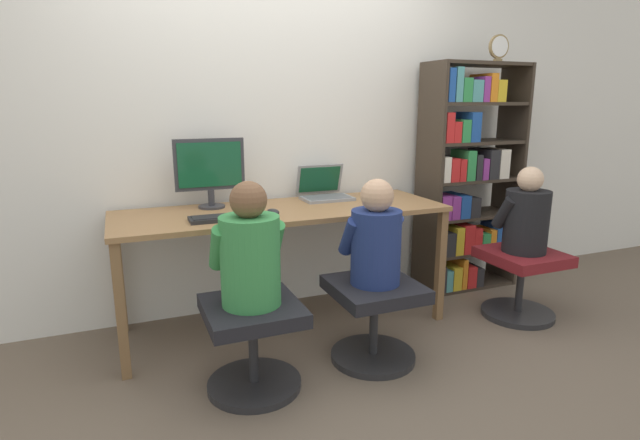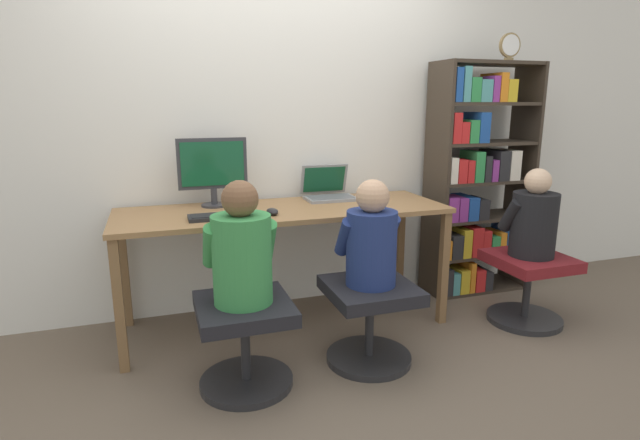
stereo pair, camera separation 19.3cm
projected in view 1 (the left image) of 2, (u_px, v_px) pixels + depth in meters
The scene contains 15 objects.
ground_plane at pixel (303, 347), 2.94m from camera, with size 14.00×14.00×0.00m, color brown.
wall_back at pixel (263, 119), 3.32m from camera, with size 10.00×0.05×2.60m.
desk at pixel (283, 220), 3.09m from camera, with size 2.03×0.68×0.77m.
desktop_monitor at pixel (210, 170), 3.05m from camera, with size 0.43×0.16×0.43m.
laptop at pixel (325, 192), 3.38m from camera, with size 0.33×0.28×0.23m.
keyboard at pixel (226, 217), 2.79m from camera, with size 0.40×0.14×0.03m.
computer_mouse_by_keyboard at pixel (273, 212), 2.89m from camera, with size 0.07×0.11×0.04m.
office_chair_left at pixel (253, 337), 2.47m from camera, with size 0.47×0.47×0.45m.
office_chair_right at pixel (374, 313), 2.75m from camera, with size 0.47×0.47×0.45m.
person_at_monitor at pixel (250, 253), 2.37m from camera, with size 0.35×0.30×0.60m.
person_at_laptop at pixel (376, 239), 2.66m from camera, with size 0.33×0.28×0.57m.
bookshelf at pixel (465, 184), 3.73m from camera, with size 0.77×0.33×1.69m.
desk_clock at pixel (499, 47), 3.49m from camera, with size 0.16×0.03×0.18m.
office_chair_side at pixel (521, 277), 3.32m from camera, with size 0.47×0.47×0.45m.
person_near_shelf at pixel (526, 216), 3.23m from camera, with size 0.34×0.29×0.56m.
Camera 1 is at (-0.92, -2.53, 1.41)m, focal length 28.00 mm.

